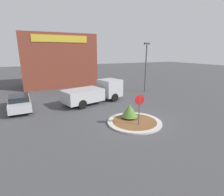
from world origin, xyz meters
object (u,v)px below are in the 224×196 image
(stop_sign, at_px, (139,104))
(utility_truck, at_px, (95,92))
(parked_sedan_silver, at_px, (19,102))
(light_pole, at_px, (146,64))

(stop_sign, xyz_separation_m, utility_truck, (-0.69, 6.89, -0.52))
(parked_sedan_silver, xyz_separation_m, light_pole, (14.42, 1.36, 2.87))
(stop_sign, bearing_deg, light_pole, 52.39)
(stop_sign, relative_size, parked_sedan_silver, 0.49)
(stop_sign, bearing_deg, utility_truck, 95.73)
(light_pole, bearing_deg, parked_sedan_silver, -174.62)
(stop_sign, height_order, light_pole, light_pole)
(light_pole, bearing_deg, utility_truck, -165.44)
(stop_sign, xyz_separation_m, light_pole, (6.81, 8.84, 2.00))
(parked_sedan_silver, bearing_deg, light_pole, -87.41)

